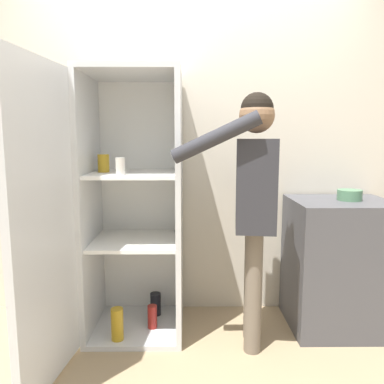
# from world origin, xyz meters

# --- Properties ---
(ground_plane) EXTENTS (12.00, 12.00, 0.00)m
(ground_plane) POSITION_xyz_m (0.00, 0.00, 0.00)
(ground_plane) COLOR tan
(wall_back) EXTENTS (7.00, 0.06, 2.55)m
(wall_back) POSITION_xyz_m (0.00, 0.98, 1.27)
(wall_back) COLOR beige
(wall_back) RESTS_ON ground_plane
(refrigerator) EXTENTS (0.77, 1.26, 1.79)m
(refrigerator) POSITION_xyz_m (-0.47, 0.52, 0.88)
(refrigerator) COLOR silver
(refrigerator) RESTS_ON ground_plane
(person) EXTENTS (0.66, 0.55, 1.63)m
(person) POSITION_xyz_m (0.39, 0.40, 1.03)
(person) COLOR #726656
(person) RESTS_ON ground_plane
(counter) EXTENTS (0.68, 0.58, 0.92)m
(counter) POSITION_xyz_m (1.06, 0.64, 0.46)
(counter) COLOR #4C4C51
(counter) RESTS_ON ground_plane
(bowl) EXTENTS (0.17, 0.17, 0.07)m
(bowl) POSITION_xyz_m (1.10, 0.64, 0.96)
(bowl) COLOR #517F5B
(bowl) RESTS_ON counter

